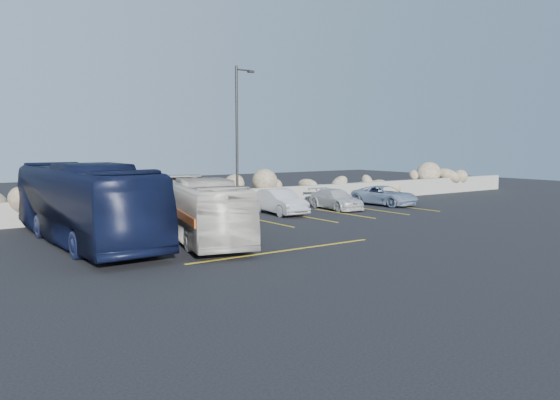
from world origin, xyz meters
TOP-DOWN VIEW (x-y plane):
  - ground at (0.00, 0.00)m, footprint 90.00×90.00m
  - seawall at (0.00, 12.00)m, footprint 60.00×0.40m
  - riprap_pile at (0.00, 13.20)m, footprint 54.00×2.80m
  - parking_lines at (4.64, 5.57)m, footprint 18.16×9.36m
  - lamppost at (2.56, 9.50)m, footprint 1.14×0.18m
  - vintage_bus at (-2.47, 4.12)m, footprint 4.23×9.30m
  - tour_coach at (-6.53, 6.03)m, footprint 2.88×11.39m
  - car_b at (4.85, 8.86)m, footprint 1.84×4.28m
  - car_c at (8.93, 8.82)m, footprint 2.08×4.24m
  - car_d at (12.89, 8.65)m, footprint 2.47×4.59m

SIDE VIEW (x-z plane):
  - ground at x=0.00m, z-range 0.00..0.00m
  - parking_lines at x=4.64m, z-range 0.00..0.01m
  - car_c at x=8.93m, z-range 0.00..1.19m
  - seawall at x=0.00m, z-range 0.00..1.20m
  - car_d at x=12.89m, z-range 0.00..1.22m
  - car_b at x=4.85m, z-range 0.00..1.37m
  - vintage_bus at x=-2.47m, z-range 0.00..2.52m
  - riprap_pile at x=0.00m, z-range 0.00..2.60m
  - tour_coach at x=-6.53m, z-range 0.00..3.16m
  - lamppost at x=2.56m, z-range 0.30..8.30m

